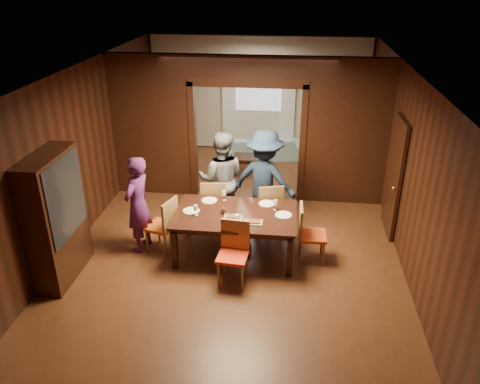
# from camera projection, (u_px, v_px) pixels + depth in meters

# --- Properties ---
(floor) EXTENTS (9.00, 9.00, 0.00)m
(floor) POSITION_uv_depth(u_px,v_px,m) (238.00, 235.00, 8.44)
(floor) COLOR #502916
(floor) RESTS_ON ground
(ceiling) EXTENTS (5.50, 9.00, 0.02)m
(ceiling) POSITION_uv_depth(u_px,v_px,m) (237.00, 72.00, 7.18)
(ceiling) COLOR silver
(ceiling) RESTS_ON room_walls
(room_walls) EXTENTS (5.52, 9.01, 2.90)m
(room_walls) POSITION_uv_depth(u_px,v_px,m) (249.00, 123.00, 9.48)
(room_walls) COLOR black
(room_walls) RESTS_ON floor
(person_purple) EXTENTS (0.54, 0.69, 1.67)m
(person_purple) POSITION_uv_depth(u_px,v_px,m) (138.00, 205.00, 7.68)
(person_purple) COLOR #521E58
(person_purple) RESTS_ON floor
(person_grey) EXTENTS (0.89, 0.70, 1.79)m
(person_grey) POSITION_uv_depth(u_px,v_px,m) (222.00, 179.00, 8.46)
(person_grey) COLOR slate
(person_grey) RESTS_ON floor
(person_navy) EXTENTS (1.34, 0.99, 1.85)m
(person_navy) POSITION_uv_depth(u_px,v_px,m) (264.00, 180.00, 8.35)
(person_navy) COLOR #172339
(person_navy) RESTS_ON floor
(sofa) EXTENTS (2.04, 1.06, 0.57)m
(sofa) POSITION_uv_depth(u_px,v_px,m) (262.00, 147.00, 11.75)
(sofa) COLOR #8FB7BC
(sofa) RESTS_ON floor
(serving_bowl) EXTENTS (0.36, 0.36, 0.09)m
(serving_bowl) POSITION_uv_depth(u_px,v_px,m) (241.00, 210.00, 7.58)
(serving_bowl) COLOR black
(serving_bowl) RESTS_ON dining_table
(dining_table) EXTENTS (1.97, 1.22, 0.76)m
(dining_table) POSITION_uv_depth(u_px,v_px,m) (235.00, 234.00, 7.73)
(dining_table) COLOR black
(dining_table) RESTS_ON floor
(coffee_table) EXTENTS (0.80, 0.50, 0.40)m
(coffee_table) POSITION_uv_depth(u_px,v_px,m) (251.00, 165.00, 10.92)
(coffee_table) COLOR black
(coffee_table) RESTS_ON floor
(chair_left) EXTENTS (0.55, 0.55, 0.97)m
(chair_left) POSITION_uv_depth(u_px,v_px,m) (161.00, 225.00, 7.79)
(chair_left) COLOR #E15815
(chair_left) RESTS_ON floor
(chair_right) EXTENTS (0.45, 0.45, 0.97)m
(chair_right) POSITION_uv_depth(u_px,v_px,m) (312.00, 234.00, 7.52)
(chair_right) COLOR #D94314
(chair_right) RESTS_ON floor
(chair_far_l) EXTENTS (0.50, 0.50, 0.97)m
(chair_far_l) POSITION_uv_depth(u_px,v_px,m) (214.00, 203.00, 8.51)
(chair_far_l) COLOR orange
(chair_far_l) RESTS_ON floor
(chair_far_r) EXTENTS (0.54, 0.54, 0.97)m
(chair_far_r) POSITION_uv_depth(u_px,v_px,m) (268.00, 207.00, 8.38)
(chair_far_r) COLOR #CF6313
(chair_far_r) RESTS_ON floor
(chair_near) EXTENTS (0.48, 0.48, 0.97)m
(chair_near) POSITION_uv_depth(u_px,v_px,m) (233.00, 255.00, 6.98)
(chair_near) COLOR red
(chair_near) RESTS_ON floor
(hutch) EXTENTS (0.40, 1.20, 2.00)m
(hutch) POSITION_uv_depth(u_px,v_px,m) (56.00, 218.00, 6.93)
(hutch) COLOR black
(hutch) RESTS_ON floor
(door_right) EXTENTS (0.06, 0.90, 2.10)m
(door_right) POSITION_uv_depth(u_px,v_px,m) (394.00, 177.00, 8.15)
(door_right) COLOR black
(door_right) RESTS_ON floor
(window_far) EXTENTS (1.20, 0.03, 1.30)m
(window_far) POSITION_uv_depth(u_px,v_px,m) (259.00, 85.00, 11.68)
(window_far) COLOR silver
(window_far) RESTS_ON back_wall
(curtain_left) EXTENTS (0.35, 0.06, 2.40)m
(curtain_left) POSITION_uv_depth(u_px,v_px,m) (229.00, 102.00, 11.92)
(curtain_left) COLOR white
(curtain_left) RESTS_ON back_wall
(curtain_right) EXTENTS (0.35, 0.06, 2.40)m
(curtain_right) POSITION_uv_depth(u_px,v_px,m) (288.00, 104.00, 11.76)
(curtain_right) COLOR white
(curtain_right) RESTS_ON back_wall
(plate_left) EXTENTS (0.27, 0.27, 0.01)m
(plate_left) POSITION_uv_depth(u_px,v_px,m) (191.00, 211.00, 7.63)
(plate_left) COLOR white
(plate_left) RESTS_ON dining_table
(plate_far_l) EXTENTS (0.27, 0.27, 0.01)m
(plate_far_l) POSITION_uv_depth(u_px,v_px,m) (209.00, 200.00, 7.98)
(plate_far_l) COLOR white
(plate_far_l) RESTS_ON dining_table
(plate_far_r) EXTENTS (0.27, 0.27, 0.01)m
(plate_far_r) POSITION_uv_depth(u_px,v_px,m) (267.00, 204.00, 7.87)
(plate_far_r) COLOR white
(plate_far_r) RESTS_ON dining_table
(plate_right) EXTENTS (0.27, 0.27, 0.01)m
(plate_right) POSITION_uv_depth(u_px,v_px,m) (283.00, 215.00, 7.51)
(plate_right) COLOR white
(plate_right) RESTS_ON dining_table
(plate_near) EXTENTS (0.27, 0.27, 0.01)m
(plate_near) POSITION_uv_depth(u_px,v_px,m) (235.00, 226.00, 7.20)
(plate_near) COLOR white
(plate_near) RESTS_ON dining_table
(platter_a) EXTENTS (0.30, 0.20, 0.04)m
(platter_a) POSITION_uv_depth(u_px,v_px,m) (233.00, 217.00, 7.43)
(platter_a) COLOR gray
(platter_a) RESTS_ON dining_table
(platter_b) EXTENTS (0.30, 0.20, 0.04)m
(platter_b) POSITION_uv_depth(u_px,v_px,m) (253.00, 222.00, 7.28)
(platter_b) COLOR gray
(platter_b) RESTS_ON dining_table
(wineglass_left) EXTENTS (0.08, 0.08, 0.18)m
(wineglass_left) POSITION_uv_depth(u_px,v_px,m) (196.00, 210.00, 7.47)
(wineglass_left) COLOR silver
(wineglass_left) RESTS_ON dining_table
(wineglass_far) EXTENTS (0.08, 0.08, 0.18)m
(wineglass_far) POSITION_uv_depth(u_px,v_px,m) (224.00, 195.00, 7.96)
(wineglass_far) COLOR white
(wineglass_far) RESTS_ON dining_table
(wineglass_right) EXTENTS (0.08, 0.08, 0.18)m
(wineglass_right) POSITION_uv_depth(u_px,v_px,m) (275.00, 205.00, 7.64)
(wineglass_right) COLOR silver
(wineglass_right) RESTS_ON dining_table
(tumbler) EXTENTS (0.07, 0.07, 0.14)m
(tumbler) POSITION_uv_depth(u_px,v_px,m) (237.00, 219.00, 7.27)
(tumbler) COLOR white
(tumbler) RESTS_ON dining_table
(condiment_jar) EXTENTS (0.08, 0.08, 0.11)m
(condiment_jar) POSITION_uv_depth(u_px,v_px,m) (223.00, 211.00, 7.54)
(condiment_jar) COLOR #492811
(condiment_jar) RESTS_ON dining_table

